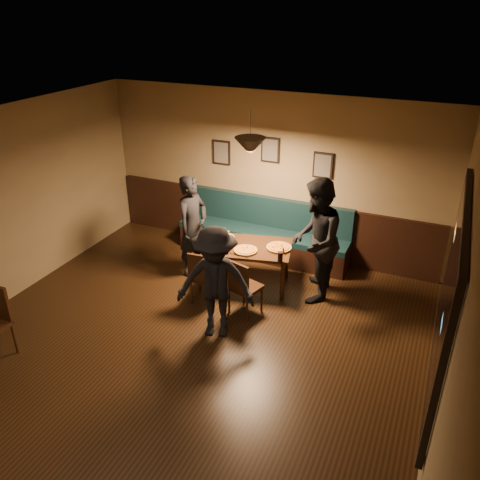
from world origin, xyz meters
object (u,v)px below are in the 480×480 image
(dining_table, at_px, (249,266))
(diner_front, at_px, (215,283))
(tabasco_bottle, at_px, (283,250))
(soda_glass, at_px, (280,257))
(booth_bench, at_px, (263,230))
(diner_right, at_px, (316,241))
(chair_near_right, at_px, (246,286))
(chair_near_left, at_px, (205,275))
(diner_left, at_px, (193,226))

(dining_table, distance_m, diner_front, 1.41)
(tabasco_bottle, bearing_deg, soda_glass, -80.66)
(booth_bench, height_order, diner_right, diner_right)
(dining_table, distance_m, soda_glass, 0.79)
(chair_near_right, xyz_separation_m, diner_front, (-0.17, -0.61, 0.35))
(diner_front, bearing_deg, dining_table, 76.96)
(soda_glass, bearing_deg, booth_bench, 120.89)
(chair_near_left, xyz_separation_m, diner_front, (0.52, -0.67, 0.37))
(diner_right, xyz_separation_m, soda_glass, (-0.40, -0.38, -0.17))
(booth_bench, distance_m, chair_near_left, 1.68)
(diner_front, xyz_separation_m, soda_glass, (0.52, 1.05, -0.03))
(soda_glass, xyz_separation_m, tabasco_bottle, (-0.04, 0.26, -0.02))
(booth_bench, xyz_separation_m, tabasco_bottle, (0.72, -1.02, 0.24))
(dining_table, relative_size, chair_near_left, 1.51)
(dining_table, distance_m, diner_right, 1.17)
(chair_near_left, relative_size, chair_near_right, 0.96)
(booth_bench, height_order, chair_near_right, booth_bench)
(dining_table, height_order, diner_left, diner_left)
(chair_near_left, relative_size, diner_left, 0.50)
(booth_bench, xyz_separation_m, diner_front, (0.24, -2.32, 0.29))
(booth_bench, xyz_separation_m, chair_near_left, (-0.27, -1.65, -0.08))
(diner_left, relative_size, tabasco_bottle, 14.10)
(diner_left, bearing_deg, soda_glass, -89.41)
(dining_table, xyz_separation_m, diner_front, (0.08, -1.33, 0.45))
(tabasco_bottle, bearing_deg, diner_right, 15.07)
(diner_right, bearing_deg, booth_bench, -135.86)
(booth_bench, bearing_deg, soda_glass, -59.11)
(booth_bench, height_order, diner_left, diner_left)
(diner_left, bearing_deg, chair_near_right, -109.61)
(chair_near_right, bearing_deg, booth_bench, 119.89)
(chair_near_left, height_order, soda_glass, same)
(tabasco_bottle, bearing_deg, chair_near_left, -147.51)
(booth_bench, relative_size, tabasco_bottle, 25.28)
(booth_bench, distance_m, diner_left, 1.33)
(booth_bench, xyz_separation_m, diner_left, (-0.82, -0.99, 0.34))
(diner_left, height_order, diner_right, diner_right)
(booth_bench, xyz_separation_m, soda_glass, (0.76, -1.27, 0.27))
(chair_near_left, height_order, diner_right, diner_right)
(chair_near_left, bearing_deg, booth_bench, 74.86)
(chair_near_right, bearing_deg, diner_left, 166.08)
(dining_table, relative_size, soda_glass, 8.01)
(booth_bench, distance_m, diner_right, 1.54)
(booth_bench, bearing_deg, diner_left, -129.48)
(diner_left, bearing_deg, tabasco_bottle, -80.26)
(diner_left, distance_m, tabasco_bottle, 1.54)
(diner_front, bearing_deg, booth_bench, 79.37)
(chair_near_right, relative_size, soda_glass, 5.52)
(chair_near_right, distance_m, diner_left, 1.47)
(chair_near_right, bearing_deg, soda_glass, 67.28)
(chair_near_left, relative_size, diner_right, 0.45)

